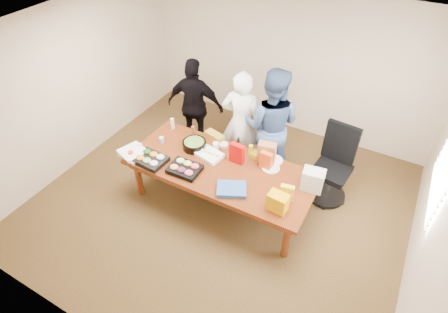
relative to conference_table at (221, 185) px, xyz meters
The scene contains 39 objects.
floor 0.39m from the conference_table, ahead, with size 5.50×5.00×0.02m, color #47301E.
ceiling 2.33m from the conference_table, ahead, with size 5.50×5.00×0.02m, color white.
wall_back 2.68m from the conference_table, 90.00° to the left, with size 5.50×0.04×2.70m, color beige.
wall_front 2.68m from the conference_table, 90.00° to the right, with size 5.50×0.04×2.70m, color beige.
wall_left 2.92m from the conference_table, behind, with size 0.04×5.00×2.70m, color beige.
wall_right 2.92m from the conference_table, ahead, with size 0.04×5.00×2.70m, color beige.
window_panel 3.00m from the conference_table, 12.44° to the left, with size 0.03×1.40×1.10m, color white.
window_blinds 2.97m from the conference_table, 12.62° to the left, with size 0.04×1.36×1.00m, color beige.
conference_table is the anchor object (origin of this frame).
office_chair 1.71m from the conference_table, 33.32° to the left, with size 0.62×0.62×1.22m, color black.
person_center 1.11m from the conference_table, 99.34° to the left, with size 0.66×0.43×1.82m, color white.
person_right 1.25m from the conference_table, 72.83° to the left, with size 0.95×0.74×1.95m, color #364D7A.
person_left 1.63m from the conference_table, 136.22° to the left, with size 1.02×0.43×1.75m, color black.
veggie_tray 1.13m from the conference_table, 157.97° to the right, with size 0.46×0.36×0.07m, color black.
fruit_tray 0.67m from the conference_table, 142.72° to the right, with size 0.45×0.35×0.07m, color black.
sheet_cake 0.50m from the conference_table, 154.86° to the left, with size 0.38×0.28×0.07m, color white.
salad_bowl 0.76m from the conference_table, 161.37° to the left, with size 0.37×0.37×0.12m, color black.
chip_bag_blue 0.65m from the conference_table, 44.11° to the right, with size 0.40×0.30×0.06m, color #2D56A5.
chip_bag_red 0.60m from the conference_table, 57.31° to the left, with size 0.22×0.09×0.32m, color #B80704.
chip_bag_yellow 1.20m from the conference_table, ahead, with size 0.18×0.07×0.27m, color yellow.
chip_bag_orange 0.83m from the conference_table, 27.78° to the left, with size 0.18×0.08×0.28m, color #DC4C14.
mayo_jar 0.60m from the conference_table, 130.62° to the left, with size 0.09×0.09×0.15m, color silver.
mustard_bottle 0.71m from the conference_table, 60.91° to the left, with size 0.06×0.06×0.18m, color yellow.
dressing_bottle 1.01m from the conference_table, 149.30° to the left, with size 0.06×0.06×0.18m, color brown.
ranch_bottle 1.35m from the conference_table, 158.70° to the left, with size 0.06×0.06×0.19m, color beige.
banana_bunch 0.74m from the conference_table, 49.07° to the left, with size 0.23×0.13×0.08m, color gold.
bread_loaf 0.79m from the conference_table, 127.95° to the left, with size 0.32×0.14×0.13m, color olive.
kraft_bag 0.87m from the conference_table, 39.20° to the left, with size 0.26×0.15×0.34m, color #985F3B.
red_cup 1.44m from the conference_table, 160.56° to the right, with size 0.08×0.08×0.11m, color #B52F1C.
clear_cup_a 1.39m from the conference_table, 169.33° to the right, with size 0.07×0.07×0.10m, color white.
clear_cup_b 1.19m from the conference_table, behind, with size 0.07×0.07×0.10m, color silver.
pizza_box_lower 1.41m from the conference_table, 163.12° to the right, with size 0.36×0.36×0.04m, color white.
pizza_box_upper 1.44m from the conference_table, 162.95° to the right, with size 0.36×0.36×0.04m, color white.
plate_a 0.83m from the conference_table, 27.05° to the left, with size 0.26×0.26×0.02m, color white.
plate_b 0.90m from the conference_table, 39.52° to the left, with size 0.25×0.25×0.02m, color white.
dip_bowl_a 0.52m from the conference_table, 67.72° to the left, with size 0.16×0.16×0.07m, color beige.
dip_bowl_b 0.63m from the conference_table, 114.33° to the left, with size 0.14×0.14×0.06m, color beige.
grocery_bag_white 1.42m from the conference_table, ahead, with size 0.29×0.21×0.31m, color silver.
grocery_bag_yellow 1.20m from the conference_table, 19.00° to the right, with size 0.26×0.18×0.26m, color #E6A500.
Camera 1 is at (1.95, -3.44, 4.31)m, focal length 29.01 mm.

